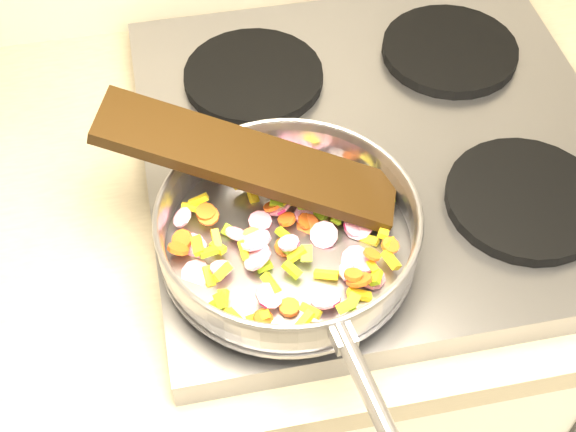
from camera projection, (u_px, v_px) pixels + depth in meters
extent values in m
cube|color=#939399|center=(378.00, 149.00, 1.04)|extent=(0.60, 0.60, 0.04)
cylinder|color=black|center=(295.00, 236.00, 0.92)|extent=(0.19, 0.19, 0.02)
cylinder|color=black|center=(525.00, 199.00, 0.95)|extent=(0.19, 0.19, 0.02)
cylinder|color=black|center=(253.00, 76.00, 1.09)|extent=(0.19, 0.19, 0.02)
cylinder|color=black|center=(450.00, 50.00, 1.13)|extent=(0.19, 0.19, 0.02)
cylinder|color=#9E9EA5|center=(288.00, 245.00, 0.90)|extent=(0.29, 0.29, 0.01)
torus|color=#9E9EA5|center=(288.00, 228.00, 0.87)|extent=(0.33, 0.33, 0.05)
torus|color=#9E9EA5|center=(288.00, 214.00, 0.85)|extent=(0.29, 0.29, 0.01)
cylinder|color=#9E9EA5|center=(379.00, 412.00, 0.72)|extent=(0.05, 0.19, 0.02)
cube|color=#9E9EA5|center=(342.00, 336.00, 0.77)|extent=(0.03, 0.03, 0.02)
cube|color=yellow|center=(252.00, 193.00, 0.93)|extent=(0.01, 0.03, 0.02)
cylinder|color=#C01259|center=(324.00, 235.00, 0.89)|extent=(0.03, 0.03, 0.02)
cube|color=#7FAF19|center=(303.00, 182.00, 0.92)|extent=(0.03, 0.02, 0.01)
cylinder|color=#D45117|center=(310.00, 187.00, 0.92)|extent=(0.03, 0.03, 0.03)
cylinder|color=#D45117|center=(359.00, 280.00, 0.84)|extent=(0.04, 0.03, 0.02)
cube|color=#7FAF19|center=(315.00, 175.00, 0.94)|extent=(0.01, 0.02, 0.01)
cube|color=yellow|center=(384.00, 231.00, 0.88)|extent=(0.02, 0.02, 0.01)
cylinder|color=#C01259|center=(352.00, 271.00, 0.86)|extent=(0.04, 0.04, 0.01)
cylinder|color=#D45117|center=(182.00, 240.00, 0.88)|extent=(0.03, 0.03, 0.02)
cube|color=#7FAF19|center=(279.00, 203.00, 0.91)|extent=(0.02, 0.02, 0.01)
cylinder|color=#C01259|center=(196.00, 274.00, 0.87)|extent=(0.05, 0.04, 0.02)
cube|color=yellow|center=(311.00, 311.00, 0.82)|extent=(0.02, 0.02, 0.01)
cylinder|color=#D45117|center=(390.00, 245.00, 0.86)|extent=(0.03, 0.03, 0.01)
cube|color=#7FAF19|center=(292.00, 270.00, 0.86)|extent=(0.02, 0.02, 0.02)
cylinder|color=#C01259|center=(309.00, 157.00, 0.96)|extent=(0.04, 0.04, 0.02)
cube|color=#7FAF19|center=(220.00, 301.00, 0.82)|extent=(0.02, 0.02, 0.02)
cube|color=#7FAF19|center=(319.00, 214.00, 0.91)|extent=(0.02, 0.02, 0.01)
cube|color=yellow|center=(286.00, 200.00, 0.91)|extent=(0.01, 0.02, 0.02)
cylinder|color=#C01259|center=(260.00, 221.00, 0.90)|extent=(0.03, 0.03, 0.01)
cylinder|color=#C01259|center=(182.00, 217.00, 0.90)|extent=(0.03, 0.04, 0.02)
cylinder|color=#C01259|center=(303.00, 200.00, 0.93)|extent=(0.03, 0.03, 0.02)
cube|color=#7FAF19|center=(385.00, 198.00, 0.91)|extent=(0.02, 0.03, 0.01)
cylinder|color=#D45117|center=(260.00, 165.00, 0.96)|extent=(0.04, 0.03, 0.03)
cube|color=yellow|center=(217.00, 241.00, 0.88)|extent=(0.01, 0.03, 0.02)
cylinder|color=#C01259|center=(358.00, 226.00, 0.90)|extent=(0.05, 0.05, 0.02)
cube|color=#7FAF19|center=(257.00, 176.00, 0.95)|extent=(0.02, 0.02, 0.01)
cube|color=#7FAF19|center=(208.00, 252.00, 0.86)|extent=(0.02, 0.02, 0.01)
cylinder|color=#C01259|center=(356.00, 261.00, 0.87)|extent=(0.04, 0.04, 0.02)
cylinder|color=#D45117|center=(255.00, 183.00, 0.92)|extent=(0.03, 0.04, 0.02)
cube|color=yellow|center=(198.00, 246.00, 0.86)|extent=(0.01, 0.02, 0.01)
cylinder|color=#D45117|center=(306.00, 221.00, 0.91)|extent=(0.02, 0.03, 0.02)
cylinder|color=#D45117|center=(358.00, 317.00, 0.83)|extent=(0.03, 0.03, 0.02)
cylinder|color=#D45117|center=(272.00, 206.00, 0.91)|extent=(0.03, 0.02, 0.02)
cube|color=yellow|center=(209.00, 276.00, 0.86)|extent=(0.01, 0.02, 0.02)
cube|color=#7FAF19|center=(283.00, 234.00, 0.89)|extent=(0.02, 0.02, 0.01)
cube|color=#7FAF19|center=(338.00, 215.00, 0.90)|extent=(0.02, 0.02, 0.01)
cube|color=yellow|center=(306.00, 156.00, 0.96)|extent=(0.03, 0.02, 0.01)
cube|color=yellow|center=(266.00, 162.00, 0.95)|extent=(0.02, 0.03, 0.02)
cylinder|color=#C01259|center=(326.00, 300.00, 0.84)|extent=(0.05, 0.04, 0.02)
cube|color=yellow|center=(361.00, 182.00, 0.93)|extent=(0.02, 0.01, 0.01)
cube|color=#7FAF19|center=(264.00, 267.00, 0.87)|extent=(0.02, 0.01, 0.01)
cube|color=yellow|center=(242.00, 173.00, 0.96)|extent=(0.02, 0.02, 0.02)
cylinder|color=#D45117|center=(287.00, 219.00, 0.90)|extent=(0.02, 0.02, 0.01)
cylinder|color=#D45117|center=(353.00, 275.00, 0.84)|extent=(0.02, 0.02, 0.01)
cylinder|color=#D45117|center=(345.00, 204.00, 0.90)|extent=(0.03, 0.02, 0.02)
cube|color=yellow|center=(242.00, 183.00, 0.93)|extent=(0.02, 0.02, 0.01)
cube|color=#7FAF19|center=(291.00, 250.00, 0.87)|extent=(0.02, 0.02, 0.01)
cylinder|color=#C01259|center=(293.00, 153.00, 0.96)|extent=(0.04, 0.04, 0.02)
cube|color=yellow|center=(271.00, 284.00, 0.84)|extent=(0.02, 0.03, 0.02)
cylinder|color=#C01259|center=(256.00, 240.00, 0.88)|extent=(0.05, 0.05, 0.02)
cube|color=yellow|center=(328.00, 193.00, 0.92)|extent=(0.02, 0.02, 0.01)
cube|color=yellow|center=(365.00, 204.00, 0.90)|extent=(0.01, 0.02, 0.02)
cylinder|color=#D45117|center=(286.00, 246.00, 0.89)|extent=(0.03, 0.03, 0.01)
cylinder|color=#D45117|center=(372.00, 254.00, 0.86)|extent=(0.02, 0.02, 0.02)
cylinder|color=#C01259|center=(236.00, 234.00, 0.89)|extent=(0.03, 0.03, 0.02)
cylinder|color=#C01259|center=(286.00, 190.00, 0.92)|extent=(0.03, 0.04, 0.01)
cylinder|color=#C01259|center=(269.00, 296.00, 0.83)|extent=(0.04, 0.04, 0.02)
cube|color=yellow|center=(373.00, 267.00, 0.86)|extent=(0.01, 0.02, 0.01)
cylinder|color=#D45117|center=(341.00, 168.00, 0.95)|extent=(0.02, 0.03, 0.02)
cube|color=yellow|center=(258.00, 316.00, 0.83)|extent=(0.03, 0.01, 0.02)
cylinder|color=#D45117|center=(289.00, 307.00, 0.84)|extent=(0.03, 0.03, 0.01)
cylinder|color=#D45117|center=(308.00, 225.00, 0.91)|extent=(0.04, 0.04, 0.02)
cylinder|color=#C01259|center=(313.00, 168.00, 0.95)|extent=(0.03, 0.04, 0.03)
cube|color=yellow|center=(389.00, 244.00, 0.87)|extent=(0.02, 0.02, 0.02)
cylinder|color=#D45117|center=(178.00, 249.00, 0.87)|extent=(0.03, 0.03, 0.02)
cube|color=#7FAF19|center=(215.00, 308.00, 0.83)|extent=(0.01, 0.02, 0.02)
cube|color=yellow|center=(311.00, 332.00, 0.81)|extent=(0.02, 0.02, 0.01)
cylinder|color=#C01259|center=(365.00, 264.00, 0.87)|extent=(0.03, 0.03, 0.01)
cylinder|color=#C01259|center=(305.00, 215.00, 0.91)|extent=(0.03, 0.03, 0.02)
cylinder|color=#C01259|center=(355.00, 226.00, 0.90)|extent=(0.03, 0.03, 0.02)
cylinder|color=#C01259|center=(370.00, 276.00, 0.86)|extent=(0.04, 0.04, 0.02)
cube|color=yellow|center=(369.00, 240.00, 0.89)|extent=(0.02, 0.02, 0.01)
cylinder|color=#D45117|center=(253.00, 238.00, 0.89)|extent=(0.03, 0.03, 0.02)
cylinder|color=#C01259|center=(279.00, 204.00, 0.91)|extent=(0.03, 0.03, 0.02)
cylinder|color=#C01259|center=(192.00, 248.00, 0.89)|extent=(0.04, 0.04, 0.03)
cylinder|color=#C01259|center=(258.00, 258.00, 0.86)|extent=(0.04, 0.05, 0.03)
cylinder|color=#C01259|center=(289.00, 243.00, 0.87)|extent=(0.03, 0.03, 0.01)
cube|color=yellow|center=(222.00, 272.00, 0.85)|extent=(0.03, 0.02, 0.01)
cube|color=#7FAF19|center=(247.00, 180.00, 0.93)|extent=(0.02, 0.02, 0.02)
cylinder|color=#C01259|center=(327.00, 178.00, 0.94)|extent=(0.04, 0.05, 0.02)
cube|color=yellow|center=(330.00, 199.00, 0.91)|extent=(0.03, 0.02, 0.01)
cube|color=yellow|center=(244.00, 251.00, 0.88)|extent=(0.01, 0.02, 0.02)
cube|color=#7FAF19|center=(376.00, 278.00, 0.85)|extent=(0.02, 0.02, 0.01)
cylinder|color=#D45117|center=(308.00, 175.00, 0.95)|extent=(0.03, 0.03, 0.02)
cube|color=#7FAF19|center=(308.00, 206.00, 0.91)|extent=(0.03, 0.02, 0.01)
cylinder|color=#D45117|center=(206.00, 212.00, 0.90)|extent=(0.03, 0.03, 0.01)
cube|color=#7FAF19|center=(352.00, 302.00, 0.82)|extent=(0.02, 0.02, 0.01)
cube|color=yellow|center=(357.00, 172.00, 0.94)|extent=(0.02, 0.02, 0.01)
cylinder|color=#D45117|center=(344.00, 181.00, 0.92)|extent=(0.02, 0.02, 0.01)
cube|color=yellow|center=(296.00, 191.00, 0.94)|extent=(0.02, 0.03, 0.02)
cube|color=yellow|center=(332.00, 203.00, 0.90)|extent=(0.02, 0.02, 0.01)
cylinder|color=#D45117|center=(315.00, 172.00, 0.94)|extent=(0.03, 0.03, 0.01)
cylinder|color=#D45117|center=(263.00, 319.00, 0.83)|extent=(0.02, 0.03, 0.02)
cylinder|color=#D45117|center=(306.00, 185.00, 0.92)|extent=(0.03, 0.03, 0.02)
cube|color=yellow|center=(304.00, 321.00, 0.81)|extent=(0.03, 0.02, 0.01)
cylinder|color=#C01259|center=(221.00, 268.00, 0.86)|extent=(0.03, 0.03, 0.01)
cylinder|color=#D45117|center=(285.00, 158.00, 0.97)|extent=(0.03, 0.03, 0.01)
cube|color=yellow|center=(326.00, 274.00, 0.86)|extent=(0.03, 0.02, 0.01)
cylinder|color=#D45117|center=(208.00, 216.00, 0.89)|extent=(0.03, 0.03, 0.01)
cube|color=#7FAF19|center=(364.00, 216.00, 0.91)|extent=(0.03, 0.02, 0.02)
cube|color=#7FAF19|center=(378.00, 192.00, 0.91)|extent=(0.01, 0.02, 0.01)
cube|color=yellow|center=(359.00, 295.00, 0.84)|extent=(0.03, 0.02, 0.02)
cube|color=yellow|center=(222.00, 300.00, 0.83)|extent=(0.02, 0.03, 0.01)
cube|color=#7FAF19|center=(346.00, 306.00, 0.82)|extent=(0.02, 0.02, 0.02)
cylinder|color=#D45117|center=(251.00, 172.00, 0.94)|extent=(0.02, 0.02, 0.01)
cube|color=yellow|center=(303.00, 334.00, 0.81)|extent=(0.02, 0.02, 0.02)
cube|color=#7FAF19|center=(359.00, 194.00, 0.92)|extent=(0.02, 0.02, 0.01)
cube|color=#7FAF19|center=(230.00, 232.00, 0.90)|extent=(0.02, 0.02, 0.02)
cube|color=yellow|center=(354.00, 189.00, 0.91)|extent=(0.02, 0.02, 0.02)
cube|color=yellow|center=(391.00, 260.00, 0.86)|extent=(0.02, 0.03, 0.01)
cylinder|color=#C01259|center=(260.00, 158.00, 0.96)|extent=(0.03, 0.04, 0.03)
cube|color=yellow|center=(193.00, 208.00, 0.91)|extent=(0.03, 0.02, 0.01)
cube|color=yellow|center=(233.00, 316.00, 0.82)|extent=(0.02, 0.02, 0.01)
cube|color=#7FAF19|center=(306.00, 253.00, 0.87)|extent=(0.02, 0.02, 0.01)
cube|color=#7FAF19|center=(285.00, 160.00, 0.96)|extent=(0.02, 0.02, 0.02)
cube|color=yellow|center=(218.00, 248.00, 0.87)|extent=(0.02, 0.02, 0.01)
cylinder|color=#D45117|center=(260.00, 162.00, 0.94)|extent=(0.03, 0.02, 0.02)
cube|color=yellow|center=(198.00, 200.00, 0.91)|extent=(0.03, 0.01, 0.02)
cylinder|color=#C01259|center=(333.00, 181.00, 0.93)|extent=(0.03, 0.03, 0.02)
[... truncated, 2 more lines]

